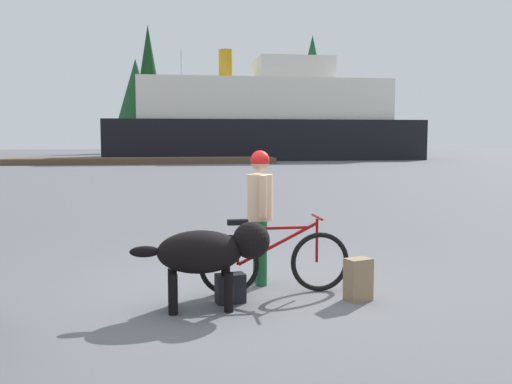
{
  "coord_description": "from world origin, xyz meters",
  "views": [
    {
      "loc": [
        -0.88,
        -6.74,
        1.84
      ],
      "look_at": [
        0.4,
        1.26,
        1.07
      ],
      "focal_mm": 40.65,
      "sensor_mm": 36.0,
      "label": 1
    }
  ],
  "objects_px": {
    "bicycle": "(274,261)",
    "handbag_pannier": "(230,288)",
    "backpack": "(358,279)",
    "sailboat_moored": "(182,152)",
    "dog": "(210,251)",
    "ferry_boat": "(263,121)",
    "person_cyclist": "(260,204)"
  },
  "relations": [
    {
      "from": "bicycle",
      "to": "sailboat_moored",
      "type": "height_order",
      "value": "sailboat_moored"
    },
    {
      "from": "ferry_boat",
      "to": "sailboat_moored",
      "type": "xyz_separation_m",
      "value": [
        -6.46,
        3.72,
        -2.58
      ]
    },
    {
      "from": "bicycle",
      "to": "backpack",
      "type": "distance_m",
      "value": 1.0
    },
    {
      "from": "backpack",
      "to": "handbag_pannier",
      "type": "height_order",
      "value": "backpack"
    },
    {
      "from": "backpack",
      "to": "sailboat_moored",
      "type": "bearing_deg",
      "value": 90.67
    },
    {
      "from": "bicycle",
      "to": "person_cyclist",
      "type": "xyz_separation_m",
      "value": [
        -0.09,
        0.48,
        0.61
      ]
    },
    {
      "from": "dog",
      "to": "handbag_pannier",
      "type": "height_order",
      "value": "dog"
    },
    {
      "from": "bicycle",
      "to": "backpack",
      "type": "bearing_deg",
      "value": -26.28
    },
    {
      "from": "person_cyclist",
      "to": "handbag_pannier",
      "type": "distance_m",
      "value": 1.24
    },
    {
      "from": "backpack",
      "to": "handbag_pannier",
      "type": "xyz_separation_m",
      "value": [
        -1.44,
        0.13,
        -0.08
      ]
    },
    {
      "from": "person_cyclist",
      "to": "handbag_pannier",
      "type": "height_order",
      "value": "person_cyclist"
    },
    {
      "from": "person_cyclist",
      "to": "dog",
      "type": "distance_m",
      "value": 1.26
    },
    {
      "from": "person_cyclist",
      "to": "ferry_boat",
      "type": "bearing_deg",
      "value": 80.11
    },
    {
      "from": "backpack",
      "to": "sailboat_moored",
      "type": "relative_size",
      "value": 0.05
    },
    {
      "from": "handbag_pannier",
      "to": "sailboat_moored",
      "type": "xyz_separation_m",
      "value": [
        0.92,
        44.15,
        0.33
      ]
    },
    {
      "from": "dog",
      "to": "handbag_pannier",
      "type": "bearing_deg",
      "value": 38.53
    },
    {
      "from": "bicycle",
      "to": "handbag_pannier",
      "type": "relative_size",
      "value": 5.52
    },
    {
      "from": "bicycle",
      "to": "handbag_pannier",
      "type": "height_order",
      "value": "bicycle"
    },
    {
      "from": "dog",
      "to": "sailboat_moored",
      "type": "height_order",
      "value": "sailboat_moored"
    },
    {
      "from": "handbag_pannier",
      "to": "ferry_boat",
      "type": "xyz_separation_m",
      "value": [
        7.37,
        40.43,
        2.91
      ]
    },
    {
      "from": "handbag_pannier",
      "to": "sailboat_moored",
      "type": "distance_m",
      "value": 44.16
    },
    {
      "from": "person_cyclist",
      "to": "dog",
      "type": "xyz_separation_m",
      "value": [
        -0.7,
        -0.98,
        -0.38
      ]
    },
    {
      "from": "dog",
      "to": "ferry_boat",
      "type": "xyz_separation_m",
      "value": [
        7.61,
        40.62,
        2.45
      ]
    },
    {
      "from": "bicycle",
      "to": "dog",
      "type": "relative_size",
      "value": 1.21
    },
    {
      "from": "dog",
      "to": "sailboat_moored",
      "type": "xyz_separation_m",
      "value": [
        1.16,
        44.34,
        -0.13
      ]
    },
    {
      "from": "handbag_pannier",
      "to": "backpack",
      "type": "bearing_deg",
      "value": -5.14
    },
    {
      "from": "person_cyclist",
      "to": "sailboat_moored",
      "type": "bearing_deg",
      "value": 89.4
    },
    {
      "from": "backpack",
      "to": "sailboat_moored",
      "type": "xyz_separation_m",
      "value": [
        -0.52,
        44.28,
        0.25
      ]
    },
    {
      "from": "person_cyclist",
      "to": "sailboat_moored",
      "type": "xyz_separation_m",
      "value": [
        0.45,
        43.36,
        -0.51
      ]
    },
    {
      "from": "backpack",
      "to": "handbag_pannier",
      "type": "bearing_deg",
      "value": 174.86
    },
    {
      "from": "bicycle",
      "to": "backpack",
      "type": "height_order",
      "value": "bicycle"
    },
    {
      "from": "person_cyclist",
      "to": "dog",
      "type": "relative_size",
      "value": 1.12
    }
  ]
}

